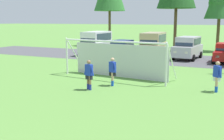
# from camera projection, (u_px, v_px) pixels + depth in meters

# --- Properties ---
(ground_plane) EXTENTS (400.00, 400.00, 0.00)m
(ground_plane) POSITION_uv_depth(u_px,v_px,m) (157.00, 81.00, 17.98)
(ground_plane) COLOR #598C3D
(parking_lot_strip) EXTENTS (52.00, 8.40, 0.01)m
(parking_lot_strip) POSITION_uv_depth(u_px,v_px,m) (189.00, 60.00, 27.34)
(parking_lot_strip) COLOR #4C4C51
(parking_lot_strip) RESTS_ON ground
(soccer_goal) EXTENTS (7.57, 2.66, 2.57)m
(soccer_goal) POSITION_uv_depth(u_px,v_px,m) (118.00, 58.00, 18.90)
(soccer_goal) COLOR white
(soccer_goal) RESTS_ON ground
(player_striker_near) EXTENTS (0.67, 0.45, 1.64)m
(player_striker_near) POSITION_uv_depth(u_px,v_px,m) (112.00, 72.00, 16.62)
(player_striker_near) COLOR tan
(player_striker_near) RESTS_ON ground
(player_midfield_center) EXTENTS (0.72, 0.29, 1.64)m
(player_midfield_center) POSITION_uv_depth(u_px,v_px,m) (89.00, 75.00, 15.63)
(player_midfield_center) COLOR #936B4C
(player_midfield_center) RESTS_ON ground
(player_defender_far) EXTENTS (0.56, 0.61, 1.64)m
(player_defender_far) POSITION_uv_depth(u_px,v_px,m) (217.00, 77.00, 15.18)
(player_defender_far) COLOR tan
(player_defender_far) RESTS_ON ground
(parked_car_slot_far_left) EXTENTS (2.29, 4.85, 2.52)m
(parked_car_slot_far_left) POSITION_uv_depth(u_px,v_px,m) (96.00, 42.00, 31.22)
(parked_car_slot_far_left) COLOR silver
(parked_car_slot_far_left) RESTS_ON ground
(parked_car_slot_left) EXTENTS (2.27, 4.32, 1.72)m
(parked_car_slot_left) POSITION_uv_depth(u_px,v_px,m) (122.00, 48.00, 29.50)
(parked_car_slot_left) COLOR navy
(parked_car_slot_left) RESTS_ON ground
(parked_car_slot_center_left) EXTENTS (2.47, 4.93, 2.52)m
(parked_car_slot_center_left) POSITION_uv_depth(u_px,v_px,m) (153.00, 44.00, 28.83)
(parked_car_slot_center_left) COLOR tan
(parked_car_slot_center_left) RESTS_ON ground
(parked_car_slot_center) EXTENTS (2.41, 4.74, 2.16)m
(parked_car_slot_center) POSITION_uv_depth(u_px,v_px,m) (188.00, 48.00, 27.93)
(parked_car_slot_center) COLOR #B2B2BC
(parked_car_slot_center) RESTS_ON ground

